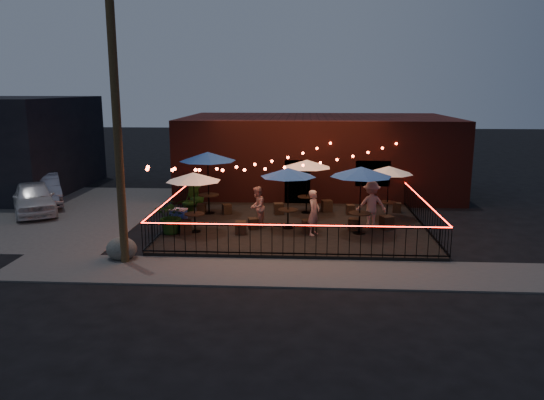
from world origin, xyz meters
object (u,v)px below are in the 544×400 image
Objects in this scene: cafe_table_3 at (307,164)px; cafe_table_5 at (389,171)px; utility_pole at (118,138)px; cooler at (179,219)px; cafe_table_4 at (361,173)px; cafe_table_2 at (288,173)px; cafe_table_1 at (208,157)px; cafe_table_0 at (193,178)px; boulder at (122,249)px.

cafe_table_5 is at bearing -12.66° from cafe_table_3.
utility_pole is 9.91× the size of cooler.
cafe_table_5 is (1.40, 2.47, -0.30)m from cafe_table_4.
cafe_table_5 is at bearing 24.42° from cafe_table_2.
cafe_table_4 reaches higher than cafe_table_3.
cafe_table_1 is 4.25m from cafe_table_3.
utility_pole reaches higher than cafe_table_2.
cafe_table_1 is 1.10× the size of cafe_table_3.
cafe_table_0 reaches higher than boulder.
cafe_table_0 is at bearing 58.86° from boulder.
cafe_table_0 is 0.99× the size of cafe_table_3.
cafe_table_3 is (4.22, 0.38, -0.32)m from cafe_table_1.
utility_pole is 8.67m from cafe_table_4.
boulder is at bearing -144.63° from cafe_table_2.
boulder is at bearing -149.11° from cafe_table_5.
cafe_table_2 is at bearing 35.37° from boulder.
cafe_table_4 is 2.69× the size of boulder.
cafe_table_0 is at bearing 64.14° from utility_pole.
cooler is at bearing 71.57° from boulder.
utility_pole is 6.74m from cafe_table_2.
cafe_table_0 is at bearing -15.54° from cooler.
cafe_table_5 is 8.76m from cooler.
cooler is (-0.70, 0.33, -1.67)m from cafe_table_0.
cooler is (-0.70, -2.68, -2.04)m from cafe_table_1.
utility_pole is 3.65m from boulder.
cooler is at bearing -174.01° from cafe_table_2.
cafe_table_0 is at bearing -167.52° from cafe_table_2.
cafe_table_3 is 3.78m from cafe_table_4.
cafe_table_5 is at bearing 32.84° from utility_pole.
cafe_table_4 is (7.79, 3.47, -1.54)m from utility_pole.
cafe_table_2 reaches higher than cafe_table_5.
cafe_table_2 is 2.94× the size of cooler.
cafe_table_2 is at bearing -155.58° from cafe_table_5.
cafe_table_5 is 11.10m from boulder.
cafe_table_5 is 3.21× the size of cooler.
cafe_table_4 is (2.69, -0.61, 0.15)m from cafe_table_2.
cafe_table_2 reaches higher than boulder.
cafe_table_4 is 8.85m from boulder.
cafe_table_3 is 1.06× the size of cafe_table_5.
cooler is (-4.92, -3.06, -1.72)m from cafe_table_3.
cafe_table_0 is 3.58m from cafe_table_2.
utility_pole reaches higher than cafe_table_1.
cafe_table_1 is 6.66m from boulder.
cafe_table_4 is at bearing -12.73° from cafe_table_2.
cafe_table_1 is 4.16m from cafe_table_2.
cafe_table_3 is at bearing 167.34° from cafe_table_5.
cafe_table_3 is at bearing 121.40° from cafe_table_4.
utility_pole is at bearing -141.36° from cafe_table_2.
cafe_table_4 is at bearing -24.73° from cafe_table_1.
utility_pole is at bearing -156.02° from cafe_table_4.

